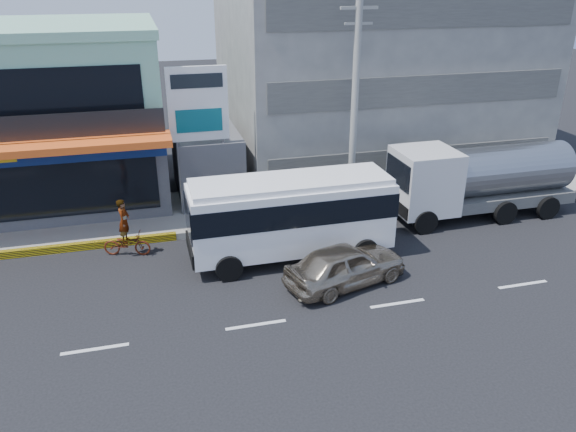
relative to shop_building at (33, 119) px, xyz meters
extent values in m
plane|color=black|center=(8.00, -13.95, -4.00)|extent=(120.00, 120.00, 0.00)
cube|color=gray|center=(13.00, -4.45, -3.85)|extent=(70.00, 5.00, 0.30)
cube|color=#48484D|center=(0.00, 0.05, -2.00)|extent=(12.00, 10.00, 4.00)
cube|color=#8DC8A5|center=(0.00, 0.05, 2.00)|extent=(12.00, 10.00, 4.00)
cube|color=#F55A1C|center=(0.00, -5.75, 0.15)|extent=(12.40, 1.80, 0.30)
cube|color=navy|center=(0.00, -5.00, -0.40)|extent=(12.00, 0.12, 0.80)
cube|color=black|center=(0.00, -4.97, -1.90)|extent=(11.00, 0.06, 2.60)
cube|color=gray|center=(18.00, 1.05, 3.00)|extent=(16.00, 12.00, 14.00)
cube|color=#48484D|center=(8.00, -1.95, -2.25)|extent=(3.00, 6.00, 3.50)
cylinder|color=slate|center=(8.00, -2.95, -0.42)|extent=(1.50, 1.50, 0.15)
cylinder|color=gray|center=(6.50, -4.75, -0.75)|extent=(0.16, 0.16, 6.50)
cylinder|color=gray|center=(8.50, -4.75, -0.75)|extent=(0.16, 0.16, 6.50)
cube|color=white|center=(7.50, -4.75, 1.30)|extent=(2.60, 0.18, 3.20)
cylinder|color=#999993|center=(14.00, -6.55, 1.00)|extent=(0.30, 0.30, 10.00)
cube|color=#999993|center=(14.00, -6.55, 5.20)|extent=(1.60, 0.12, 0.12)
cube|color=#999993|center=(14.00, -6.55, 4.60)|extent=(1.20, 0.10, 0.10)
cube|color=white|center=(10.33, -9.62, -2.20)|extent=(7.88, 2.51, 2.58)
cube|color=black|center=(10.33, -9.62, -1.69)|extent=(7.93, 2.57, 0.96)
cube|color=white|center=(10.33, -9.62, -0.79)|extent=(7.65, 2.28, 0.22)
cylinder|color=black|center=(7.64, -10.87, -3.49)|extent=(1.01, 0.32, 1.01)
cylinder|color=black|center=(7.63, -8.40, -3.49)|extent=(1.01, 0.32, 1.01)
cylinder|color=black|center=(13.04, -10.85, -3.49)|extent=(1.01, 0.32, 1.01)
cylinder|color=black|center=(13.02, -8.37, -3.49)|extent=(1.01, 0.32, 1.01)
imported|color=tan|center=(11.70, -12.21, -3.21)|extent=(4.95, 3.07, 1.57)
cube|color=silver|center=(16.99, -7.78, -2.01)|extent=(2.59, 2.59, 2.79)
cube|color=#595956|center=(20.00, -7.77, -3.14)|extent=(8.61, 2.41, 0.54)
cylinder|color=gray|center=(21.07, -7.76, -1.85)|extent=(6.03, 2.29, 2.26)
cylinder|color=black|center=(16.57, -9.02, -3.46)|extent=(1.08, 0.33, 1.07)
cylinder|color=black|center=(16.56, -6.55, -3.46)|extent=(1.08, 0.33, 1.07)
cylinder|color=black|center=(20.54, -9.00, -3.46)|extent=(1.08, 0.33, 1.07)
cylinder|color=black|center=(20.53, -6.53, -3.46)|extent=(1.08, 0.33, 1.07)
cylinder|color=black|center=(22.80, -8.99, -3.46)|extent=(1.08, 0.33, 1.07)
cylinder|color=black|center=(22.79, -6.52, -3.46)|extent=(1.08, 0.33, 1.07)
imported|color=#4C190A|center=(4.00, -7.79, -3.50)|extent=(1.99, 1.13, 0.99)
imported|color=#66594C|center=(4.00, -7.79, -2.49)|extent=(0.59, 0.75, 1.81)
camera|label=1|loc=(5.10, -28.98, 6.57)|focal=35.00mm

